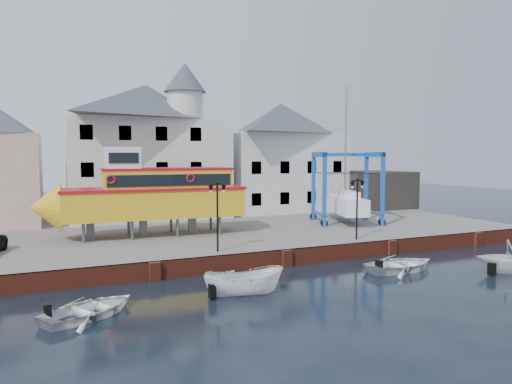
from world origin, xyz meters
name	(u,v)px	position (x,y,z in m)	size (l,w,h in m)	color
ground	(286,266)	(0.00, 0.00, 0.00)	(140.00, 140.00, 0.00)	black
hardstanding	(226,231)	(0.00, 11.00, 0.50)	(44.00, 22.00, 1.00)	slate
quay_wall	(286,258)	(0.00, 0.10, 0.50)	(44.00, 0.47, 1.00)	maroon
building_white_main	(149,149)	(-4.87, 18.39, 7.34)	(14.00, 8.30, 14.00)	silver
building_white_right	(280,157)	(9.00, 19.00, 6.60)	(12.00, 8.00, 11.20)	silver
shed_dark	(369,189)	(19.00, 17.00, 3.00)	(8.00, 7.00, 4.00)	black
lamp_post_left	(217,199)	(-4.00, 1.20, 4.17)	(1.12, 0.32, 4.20)	black
lamp_post_right	(357,193)	(6.00, 1.20, 4.17)	(1.12, 0.32, 4.20)	black
tour_boat	(143,195)	(-7.16, 8.34, 3.98)	(14.63, 4.00, 6.32)	#59595E
travel_lift	(344,199)	(10.07, 8.74, 2.95)	(6.44, 7.92, 11.62)	#113FBC
motorboat_a	(244,295)	(-4.55, -4.41, 0.00)	(1.46, 3.87, 1.50)	white
motorboat_b	(401,270)	(5.69, -3.62, 0.00)	(3.28, 4.59, 0.95)	white
motorboat_c	(511,273)	(11.14, -6.60, 0.00)	(3.28, 3.81, 2.00)	white
motorboat_d	(90,316)	(-11.56, -4.54, 0.00)	(2.96, 4.14, 0.86)	white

